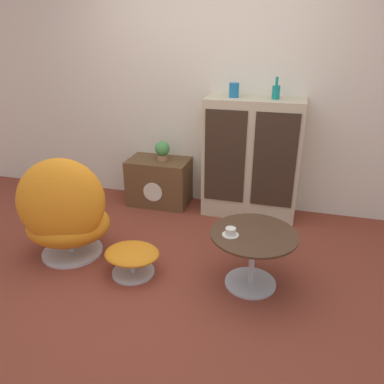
{
  "coord_description": "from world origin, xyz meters",
  "views": [
    {
      "loc": [
        0.88,
        -2.39,
        1.87
      ],
      "look_at": [
        0.07,
        0.52,
        0.55
      ],
      "focal_mm": 35.0,
      "sensor_mm": 36.0,
      "label": 1
    }
  ],
  "objects": [
    {
      "name": "sideboard",
      "position": [
        0.48,
        1.36,
        0.63
      ],
      "size": [
        0.98,
        0.42,
        1.25
      ],
      "color": "tan",
      "rests_on": "ground_plane"
    },
    {
      "name": "wall_back",
      "position": [
        0.0,
        1.59,
        1.3
      ],
      "size": [
        6.4,
        0.06,
        2.6
      ],
      "color": "beige",
      "rests_on": "ground_plane"
    },
    {
      "name": "egg_chair",
      "position": [
        -0.92,
        0.06,
        0.42
      ],
      "size": [
        0.9,
        0.87,
        0.95
      ],
      "color": "#B7B7BC",
      "rests_on": "ground_plane"
    },
    {
      "name": "ottoman",
      "position": [
        -0.29,
        -0.02,
        0.16
      ],
      "size": [
        0.45,
        0.39,
        0.23
      ],
      "color": "#B7B7BC",
      "rests_on": "ground_plane"
    },
    {
      "name": "tv_console",
      "position": [
        -0.55,
        1.35,
        0.26
      ],
      "size": [
        0.68,
        0.44,
        0.53
      ],
      "color": "brown",
      "rests_on": "ground_plane"
    },
    {
      "name": "potted_plant",
      "position": [
        -0.5,
        1.35,
        0.64
      ],
      "size": [
        0.16,
        0.16,
        0.22
      ],
      "color": "#996B4C",
      "rests_on": "tv_console"
    },
    {
      "name": "ground_plane",
      "position": [
        0.0,
        0.0,
        0.0
      ],
      "size": [
        12.0,
        12.0,
        0.0
      ],
      "primitive_type": "plane",
      "color": "brown"
    },
    {
      "name": "vase_leftmost",
      "position": [
        0.27,
        1.36,
        1.32
      ],
      "size": [
        0.1,
        0.1,
        0.14
      ],
      "color": "#196699",
      "rests_on": "sideboard"
    },
    {
      "name": "teacup",
      "position": [
        0.51,
        0.02,
        0.49
      ],
      "size": [
        0.13,
        0.13,
        0.06
      ],
      "color": "silver",
      "rests_on": "coffee_table"
    },
    {
      "name": "coffee_table",
      "position": [
        0.67,
        0.09,
        0.32
      ],
      "size": [
        0.66,
        0.66,
        0.46
      ],
      "color": "#B7B7BC",
      "rests_on": "ground_plane"
    },
    {
      "name": "vase_inner_left",
      "position": [
        0.67,
        1.36,
        1.32
      ],
      "size": [
        0.08,
        0.08,
        0.21
      ],
      "color": "#147A75",
      "rests_on": "sideboard"
    }
  ]
}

